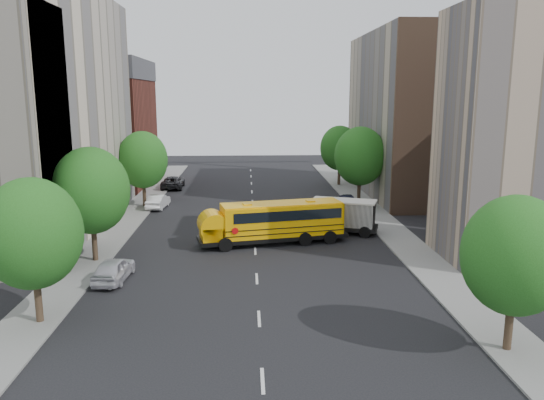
{
  "coord_description": "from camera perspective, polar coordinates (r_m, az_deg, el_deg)",
  "views": [
    {
      "loc": [
        -0.54,
        -39.41,
        11.29
      ],
      "look_at": [
        1.42,
        2.0,
        3.0
      ],
      "focal_mm": 35.0,
      "sensor_mm": 36.0,
      "label": 1
    }
  ],
  "objects": [
    {
      "name": "street_tree_1",
      "position": [
        37.46,
        -18.89,
        0.95
      ],
      "size": [
        5.12,
        5.12,
        7.9
      ],
      "color": "#38281C",
      "rests_on": "ground"
    },
    {
      "name": "parked_car_0",
      "position": [
        34.24,
        -16.67,
        -7.14
      ],
      "size": [
        2.06,
        4.45,
        1.48
      ],
      "primitive_type": "imported",
      "rotation": [
        0.0,
        0.0,
        3.07
      ],
      "color": "silver",
      "rests_on": "ground"
    },
    {
      "name": "lane_markings",
      "position": [
        50.69,
        -2.04,
        -1.56
      ],
      "size": [
        0.15,
        64.0,
        0.01
      ],
      "primitive_type": "cube",
      "color": "silver",
      "rests_on": "ground"
    },
    {
      "name": "building_left_cream",
      "position": [
        48.67,
        -24.04,
        8.83
      ],
      "size": [
        10.0,
        26.0,
        20.0
      ],
      "primitive_type": "cube",
      "color": "beige",
      "rests_on": "ground"
    },
    {
      "name": "street_tree_2",
      "position": [
        54.81,
        -13.74,
        4.21
      ],
      "size": [
        4.99,
        4.99,
        7.71
      ],
      "color": "#38281C",
      "rests_on": "ground"
    },
    {
      "name": "building_right_near",
      "position": [
        39.63,
        25.35,
        6.19
      ],
      "size": [
        10.0,
        7.0,
        17.0
      ],
      "primitive_type": "cube",
      "color": "tan",
      "rests_on": "ground"
    },
    {
      "name": "ground",
      "position": [
        41.0,
        -1.86,
        -4.68
      ],
      "size": [
        120.0,
        120.0,
        0.0
      ],
      "primitive_type": "plane",
      "color": "black",
      "rests_on": "ground"
    },
    {
      "name": "parked_car_2",
      "position": [
        65.77,
        -10.61,
        1.9
      ],
      "size": [
        2.62,
        5.48,
        1.51
      ],
      "primitive_type": "imported",
      "rotation": [
        0.0,
        0.0,
        3.16
      ],
      "color": "black",
      "rests_on": "ground"
    },
    {
      "name": "safari_truck",
      "position": [
        44.15,
        7.14,
        -1.63
      ],
      "size": [
        6.87,
        4.29,
        2.78
      ],
      "rotation": [
        0.0,
        0.0,
        -0.34
      ],
      "color": "black",
      "rests_on": "ground"
    },
    {
      "name": "building_right_sidewall",
      "position": [
        51.89,
        18.42,
        8.21
      ],
      "size": [
        10.1,
        0.3,
        18.0
      ],
      "primitive_type": "cube",
      "color": "brown",
      "rests_on": "ground"
    },
    {
      "name": "parked_car_1",
      "position": [
        54.51,
        -12.16,
        -0.15
      ],
      "size": [
        1.92,
        4.41,
        1.41
      ],
      "primitive_type": "imported",
      "rotation": [
        0.0,
        0.0,
        3.04
      ],
      "color": "white",
      "rests_on": "ground"
    },
    {
      "name": "street_tree_0",
      "position": [
        28.27,
        -24.38,
        -3.33
      ],
      "size": [
        4.8,
        4.8,
        7.41
      ],
      "color": "#38281C",
      "rests_on": "ground"
    },
    {
      "name": "street_tree_3",
      "position": [
        25.27,
        24.71,
        -5.46
      ],
      "size": [
        4.61,
        4.61,
        7.11
      ],
      "color": "#38281C",
      "rests_on": "ground"
    },
    {
      "name": "building_right_far",
      "position": [
        62.28,
        14.78,
        8.83
      ],
      "size": [
        10.0,
        22.0,
        18.0
      ],
      "primitive_type": "cube",
      "color": "tan",
      "rests_on": "ground"
    },
    {
      "name": "building_left_redbrick",
      "position": [
        69.8,
        -17.33,
        6.87
      ],
      "size": [
        10.0,
        15.0,
        13.0
      ],
      "primitive_type": "cube",
      "color": "maroon",
      "rests_on": "ground"
    },
    {
      "name": "school_bus",
      "position": [
        40.52,
        -0.05,
        -2.23
      ],
      "size": [
        11.75,
        4.91,
        3.24
      ],
      "rotation": [
        0.0,
        0.0,
        0.21
      ],
      "color": "black",
      "rests_on": "ground"
    },
    {
      "name": "street_tree_5",
      "position": [
        66.75,
        7.29,
        5.56
      ],
      "size": [
        4.86,
        4.86,
        7.51
      ],
      "color": "#38281C",
      "rests_on": "ground"
    },
    {
      "name": "parked_car_4",
      "position": [
        53.87,
        8.19,
        -0.16
      ],
      "size": [
        1.66,
        4.05,
        1.37
      ],
      "primitive_type": "imported",
      "rotation": [
        0.0,
        0.0,
        -0.01
      ],
      "color": "#2D2D4F",
      "rests_on": "ground"
    },
    {
      "name": "street_tree_4",
      "position": [
        55.0,
        9.45,
        4.67
      ],
      "size": [
        5.25,
        5.25,
        8.1
      ],
      "color": "#38281C",
      "rests_on": "ground"
    },
    {
      "name": "sidewalk_right",
      "position": [
        47.36,
        12.11,
        -2.66
      ],
      "size": [
        3.0,
        80.0,
        0.12
      ],
      "primitive_type": "cube",
      "color": "slate",
      "rests_on": "ground"
    },
    {
      "name": "sidewalk_left",
      "position": [
        47.1,
        -16.11,
        -2.94
      ],
      "size": [
        3.0,
        80.0,
        0.12
      ],
      "primitive_type": "cube",
      "color": "slate",
      "rests_on": "ground"
    }
  ]
}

